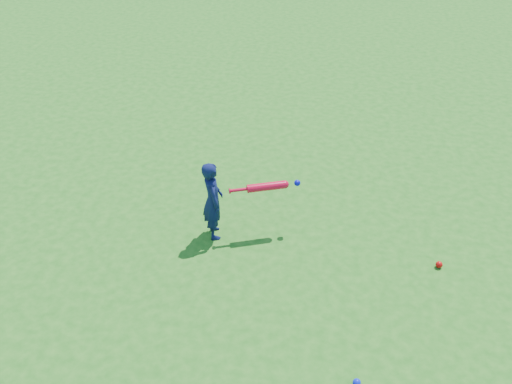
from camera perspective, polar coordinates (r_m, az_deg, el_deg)
ground at (r=6.55m, az=-9.70°, el=-6.13°), size 80.00×80.00×0.00m
child at (r=6.45m, az=-4.35°, el=-0.83°), size 0.35×0.42×0.97m
ground_ball_red at (r=6.57m, az=17.84°, el=-6.93°), size 0.08×0.08×0.08m
ground_ball_blue at (r=5.30m, az=10.04°, el=-18.26°), size 0.07×0.07×0.07m
bat_swing at (r=6.43m, az=1.34°, el=0.58°), size 0.78×0.35×0.09m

